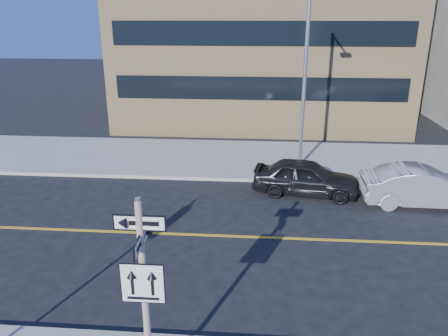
# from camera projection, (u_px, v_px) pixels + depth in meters

# --- Properties ---
(ground) EXTENTS (120.00, 120.00, 0.00)m
(ground) POSITION_uv_depth(u_px,v_px,m) (175.00, 311.00, 10.99)
(ground) COLOR black
(ground) RESTS_ON ground
(sign_pole) EXTENTS (0.92, 0.92, 4.06)m
(sign_pole) POSITION_uv_depth(u_px,v_px,m) (144.00, 289.00, 7.81)
(sign_pole) COLOR white
(sign_pole) RESTS_ON near_sidewalk
(parked_car_a) EXTENTS (2.37, 4.50, 1.46)m
(parked_car_a) POSITION_uv_depth(u_px,v_px,m) (306.00, 177.00, 17.83)
(parked_car_a) COLOR black
(parked_car_a) RESTS_ON ground
(parked_car_b) EXTENTS (1.69, 4.62, 1.51)m
(parked_car_b) POSITION_uv_depth(u_px,v_px,m) (423.00, 187.00, 16.80)
(parked_car_b) COLOR gray
(parked_car_b) RESTS_ON ground
(streetlight_a) EXTENTS (0.55, 2.25, 8.00)m
(streetlight_a) POSITION_uv_depth(u_px,v_px,m) (306.00, 68.00, 19.18)
(streetlight_a) COLOR gray
(streetlight_a) RESTS_ON far_sidewalk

